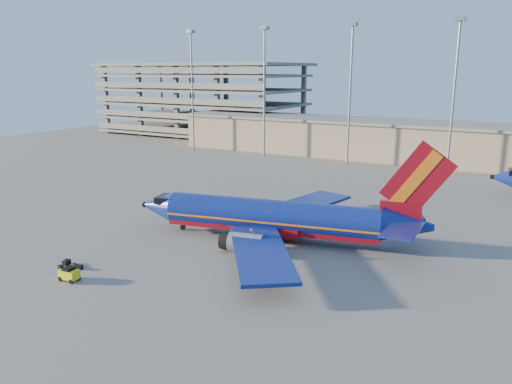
% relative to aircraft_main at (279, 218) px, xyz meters
% --- Properties ---
extents(ground, '(220.00, 220.00, 0.00)m').
position_rel_aircraft_main_xyz_m(ground, '(-4.42, 3.81, -2.66)').
color(ground, slate).
rests_on(ground, ground).
extents(terminal_building, '(122.00, 16.00, 8.50)m').
position_rel_aircraft_main_xyz_m(terminal_building, '(5.58, 61.81, 1.66)').
color(terminal_building, gray).
rests_on(terminal_building, ground).
extents(parking_garage, '(62.00, 32.00, 21.40)m').
position_rel_aircraft_main_xyz_m(parking_garage, '(-66.42, 77.86, 9.07)').
color(parking_garage, slate).
rests_on(parking_garage, ground).
extents(light_mast_row, '(101.60, 1.60, 28.65)m').
position_rel_aircraft_main_xyz_m(light_mast_row, '(0.58, 49.81, 14.89)').
color(light_mast_row, gray).
rests_on(light_mast_row, ground).
extents(aircraft_main, '(36.36, 34.62, 12.45)m').
position_rel_aircraft_main_xyz_m(aircraft_main, '(0.00, 0.00, 0.00)').
color(aircraft_main, navy).
rests_on(aircraft_main, ground).
extents(baggage_tug, '(1.91, 1.22, 1.33)m').
position_rel_aircraft_main_xyz_m(baggage_tug, '(-11.86, -20.26, -1.97)').
color(baggage_tug, yellow).
rests_on(baggage_tug, ground).
extents(luggage_pile, '(2.88, 1.74, 0.50)m').
position_rel_aircraft_main_xyz_m(luggage_pile, '(-14.69, -17.90, -2.44)').
color(luggage_pile, black).
rests_on(luggage_pile, ground).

